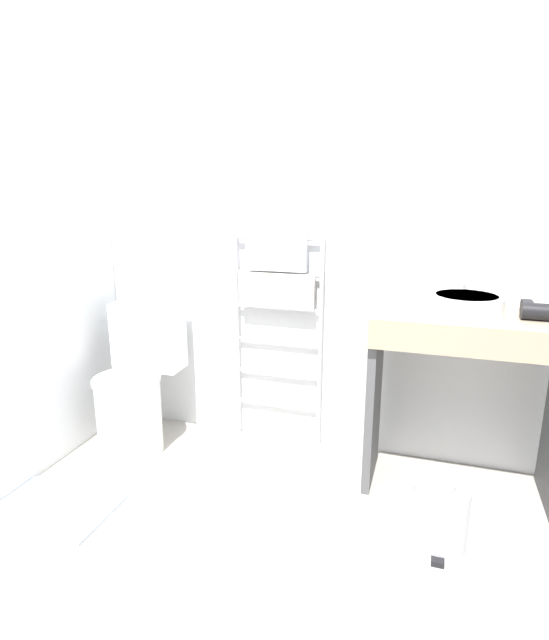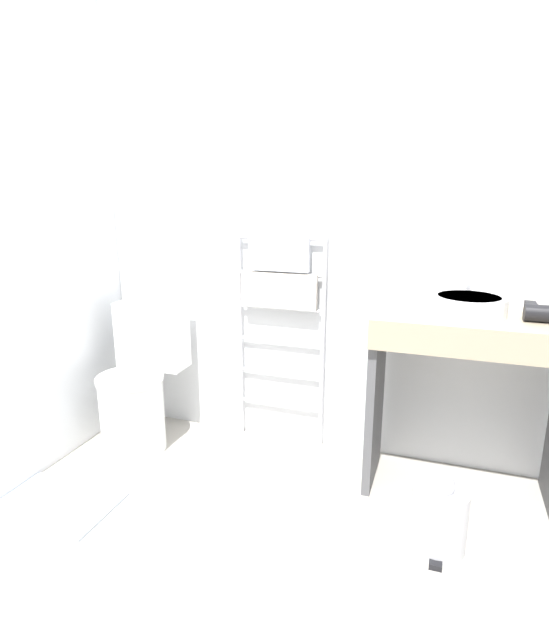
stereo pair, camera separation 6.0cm
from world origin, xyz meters
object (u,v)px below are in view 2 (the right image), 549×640
at_px(cup_near_wall, 393,293).
at_px(cup_near_edge, 417,297).
at_px(toilet, 139,386).
at_px(towel_radiator, 279,295).
at_px(hair_dryer, 543,313).
at_px(trash_bin, 439,516).
at_px(sink_basin, 468,304).

distance_m(cup_near_wall, cup_near_edge, 0.13).
height_order(toilet, towel_radiator, towel_radiator).
height_order(towel_radiator, cup_near_edge, towel_radiator).
height_order(hair_dryer, trash_bin, hair_dryer).
distance_m(cup_near_wall, trash_bin, 1.03).
height_order(sink_basin, hair_dryer, sink_basin).
relative_size(toilet, towel_radiator, 0.66).
relative_size(towel_radiator, hair_dryer, 6.80).
bearing_deg(towel_radiator, toilet, -159.29).
relative_size(hair_dryer, trash_bin, 0.53).
distance_m(toilet, hair_dryer, 2.08).
distance_m(sink_basin, cup_near_edge, 0.23).
bearing_deg(towel_radiator, cup_near_wall, -6.28).
height_order(toilet, cup_near_wall, cup_near_wall).
xyz_separation_m(cup_near_edge, hair_dryer, (0.53, -0.08, -0.02)).
relative_size(cup_near_wall, trash_bin, 0.30).
bearing_deg(sink_basin, towel_radiator, 170.29).
height_order(toilet, sink_basin, sink_basin).
bearing_deg(toilet, towel_radiator, 20.71).
relative_size(toilet, cup_near_edge, 7.67).
height_order(cup_near_edge, trash_bin, cup_near_edge).
bearing_deg(hair_dryer, towel_radiator, 170.56).
distance_m(towel_radiator, cup_near_wall, 0.62).
bearing_deg(toilet, cup_near_edge, 5.77).
bearing_deg(hair_dryer, trash_bin, -128.45).
height_order(sink_basin, cup_near_wall, cup_near_wall).
xyz_separation_m(cup_near_wall, trash_bin, (0.29, -0.58, -0.79)).
xyz_separation_m(toilet, sink_basin, (1.70, 0.12, 0.58)).
bearing_deg(sink_basin, cup_near_wall, 164.32).
relative_size(towel_radiator, cup_near_edge, 11.60).
bearing_deg(sink_basin, cup_near_edge, 172.25).
bearing_deg(towel_radiator, sink_basin, -9.71).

